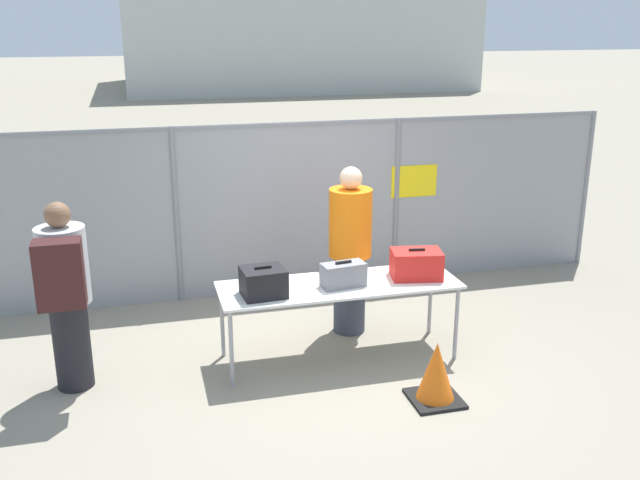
{
  "coord_description": "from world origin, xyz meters",
  "views": [
    {
      "loc": [
        -1.78,
        -6.26,
        3.25
      ],
      "look_at": [
        0.01,
        0.53,
        1.05
      ],
      "focal_mm": 40.0,
      "sensor_mm": 36.0,
      "label": 1
    }
  ],
  "objects_px": {
    "inspection_table": "(339,289)",
    "suitcase_black": "(263,282)",
    "utility_trailer": "(302,213)",
    "traffic_cone": "(436,374)",
    "security_worker_near": "(350,249)",
    "suitcase_red": "(416,264)",
    "suitcase_grey": "(343,275)",
    "traveler_hooded": "(65,291)"
  },
  "relations": [
    {
      "from": "inspection_table",
      "to": "suitcase_black",
      "type": "distance_m",
      "value": 0.79
    },
    {
      "from": "utility_trailer",
      "to": "traffic_cone",
      "type": "bearing_deg",
      "value": -89.55
    },
    {
      "from": "security_worker_near",
      "to": "utility_trailer",
      "type": "relative_size",
      "value": 0.44
    },
    {
      "from": "suitcase_red",
      "to": "utility_trailer",
      "type": "distance_m",
      "value": 3.95
    },
    {
      "from": "security_worker_near",
      "to": "utility_trailer",
      "type": "height_order",
      "value": "security_worker_near"
    },
    {
      "from": "suitcase_red",
      "to": "inspection_table",
      "type": "bearing_deg",
      "value": 178.69
    },
    {
      "from": "security_worker_near",
      "to": "utility_trailer",
      "type": "distance_m",
      "value": 3.35
    },
    {
      "from": "utility_trailer",
      "to": "inspection_table",
      "type": "bearing_deg",
      "value": -98.09
    },
    {
      "from": "suitcase_black",
      "to": "security_worker_near",
      "type": "relative_size",
      "value": 0.23
    },
    {
      "from": "suitcase_black",
      "to": "suitcase_red",
      "type": "xyz_separation_m",
      "value": [
        1.55,
        0.09,
        0.01
      ]
    },
    {
      "from": "inspection_table",
      "to": "security_worker_near",
      "type": "distance_m",
      "value": 0.69
    },
    {
      "from": "suitcase_black",
      "to": "traffic_cone",
      "type": "relative_size",
      "value": 0.75
    },
    {
      "from": "suitcase_grey",
      "to": "security_worker_near",
      "type": "height_order",
      "value": "security_worker_near"
    },
    {
      "from": "traffic_cone",
      "to": "utility_trailer",
      "type": "bearing_deg",
      "value": 90.45
    },
    {
      "from": "traveler_hooded",
      "to": "utility_trailer",
      "type": "height_order",
      "value": "traveler_hooded"
    },
    {
      "from": "suitcase_grey",
      "to": "traveler_hooded",
      "type": "distance_m",
      "value": 2.52
    },
    {
      "from": "inspection_table",
      "to": "suitcase_black",
      "type": "relative_size",
      "value": 5.58
    },
    {
      "from": "inspection_table",
      "to": "utility_trailer",
      "type": "relative_size",
      "value": 0.58
    },
    {
      "from": "utility_trailer",
      "to": "suitcase_black",
      "type": "bearing_deg",
      "value": -108.19
    },
    {
      "from": "traveler_hooded",
      "to": "traffic_cone",
      "type": "xyz_separation_m",
      "value": [
        3.09,
        -1.04,
        -0.7
      ]
    },
    {
      "from": "suitcase_black",
      "to": "utility_trailer",
      "type": "bearing_deg",
      "value": 71.81
    },
    {
      "from": "traveler_hooded",
      "to": "security_worker_near",
      "type": "distance_m",
      "value": 2.85
    },
    {
      "from": "traffic_cone",
      "to": "suitcase_black",
      "type": "bearing_deg",
      "value": 145.94
    },
    {
      "from": "utility_trailer",
      "to": "suitcase_grey",
      "type": "bearing_deg",
      "value": -97.65
    },
    {
      "from": "traveler_hooded",
      "to": "traffic_cone",
      "type": "distance_m",
      "value": 3.34
    },
    {
      "from": "suitcase_black",
      "to": "traffic_cone",
      "type": "distance_m",
      "value": 1.76
    },
    {
      "from": "inspection_table",
      "to": "security_worker_near",
      "type": "height_order",
      "value": "security_worker_near"
    },
    {
      "from": "suitcase_grey",
      "to": "suitcase_red",
      "type": "height_order",
      "value": "suitcase_red"
    },
    {
      "from": "suitcase_black",
      "to": "suitcase_grey",
      "type": "height_order",
      "value": "suitcase_black"
    },
    {
      "from": "inspection_table",
      "to": "security_worker_near",
      "type": "bearing_deg",
      "value": 63.82
    },
    {
      "from": "security_worker_near",
      "to": "suitcase_red",
      "type": "bearing_deg",
      "value": 145.85
    },
    {
      "from": "traveler_hooded",
      "to": "security_worker_near",
      "type": "xyz_separation_m",
      "value": [
        2.79,
        0.58,
        -0.03
      ]
    },
    {
      "from": "suitcase_black",
      "to": "suitcase_red",
      "type": "distance_m",
      "value": 1.55
    },
    {
      "from": "traffic_cone",
      "to": "inspection_table",
      "type": "bearing_deg",
      "value": 120.06
    },
    {
      "from": "inspection_table",
      "to": "security_worker_near",
      "type": "relative_size",
      "value": 1.3
    },
    {
      "from": "traveler_hooded",
      "to": "security_worker_near",
      "type": "relative_size",
      "value": 0.97
    },
    {
      "from": "suitcase_red",
      "to": "traveler_hooded",
      "type": "relative_size",
      "value": 0.31
    },
    {
      "from": "inspection_table",
      "to": "suitcase_grey",
      "type": "relative_size",
      "value": 5.31
    },
    {
      "from": "inspection_table",
      "to": "traveler_hooded",
      "type": "xyz_separation_m",
      "value": [
        -2.5,
        0.01,
        0.23
      ]
    },
    {
      "from": "inspection_table",
      "to": "traffic_cone",
      "type": "relative_size",
      "value": 4.18
    },
    {
      "from": "utility_trailer",
      "to": "traveler_hooded",
      "type": "bearing_deg",
      "value": -128.22
    },
    {
      "from": "suitcase_grey",
      "to": "utility_trailer",
      "type": "height_order",
      "value": "suitcase_grey"
    }
  ]
}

